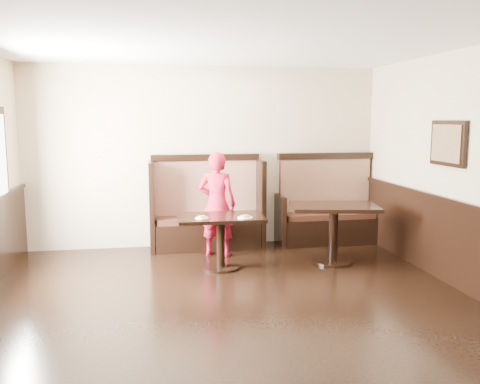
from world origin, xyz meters
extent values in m
plane|color=black|center=(0.00, 0.00, 0.00)|extent=(7.00, 7.00, 0.00)
plane|color=tan|center=(0.00, 3.50, 1.40)|extent=(5.50, 0.00, 5.50)
plane|color=white|center=(0.00, 0.00, 2.80)|extent=(7.00, 7.00, 0.00)
cube|color=black|center=(2.71, 1.20, 1.70)|extent=(0.04, 0.70, 0.55)
cube|color=olive|center=(2.69, 1.20, 1.70)|extent=(0.01, 0.60, 0.45)
cube|color=black|center=(0.00, 3.22, 0.21)|extent=(1.60, 0.50, 0.42)
cube|color=#361A11|center=(0.00, 3.22, 0.46)|extent=(1.54, 0.46, 0.09)
cube|color=#450D13|center=(0.00, 3.43, 0.90)|extent=(1.60, 0.12, 0.92)
cube|color=black|center=(0.00, 3.43, 1.40)|extent=(1.68, 0.16, 0.10)
cube|color=black|center=(-0.84, 3.32, 0.68)|extent=(0.07, 0.72, 1.36)
cube|color=black|center=(0.84, 3.32, 0.68)|extent=(0.07, 0.72, 1.36)
cube|color=black|center=(1.95, 3.22, 0.21)|extent=(1.50, 0.50, 0.42)
cube|color=#361A11|center=(1.95, 3.22, 0.46)|extent=(1.44, 0.46, 0.09)
cube|color=#450D13|center=(1.95, 3.43, 0.90)|extent=(1.50, 0.12, 0.92)
cube|color=black|center=(1.95, 3.43, 1.40)|extent=(1.58, 0.16, 0.10)
cube|color=black|center=(1.16, 3.32, 0.40)|extent=(0.07, 0.72, 0.80)
cube|color=black|center=(2.74, 3.32, 0.40)|extent=(0.07, 0.72, 0.80)
cube|color=black|center=(0.06, 2.13, 0.70)|extent=(1.15, 0.73, 0.05)
cylinder|color=black|center=(0.06, 2.13, 0.34)|extent=(0.11, 0.11, 0.66)
cylinder|color=black|center=(0.06, 2.13, 0.01)|extent=(0.49, 0.49, 0.03)
cube|color=black|center=(1.64, 2.15, 0.79)|extent=(1.29, 0.96, 0.05)
cylinder|color=black|center=(1.64, 2.15, 0.38)|extent=(0.13, 0.13, 0.75)
cylinder|color=black|center=(1.64, 2.15, 0.02)|extent=(0.56, 0.56, 0.03)
imported|color=#AF122D|center=(0.10, 2.79, 0.76)|extent=(0.65, 0.55, 1.53)
cylinder|color=white|center=(-0.20, 2.00, 0.73)|extent=(0.18, 0.18, 0.01)
cylinder|color=tan|center=(-0.20, 2.00, 0.74)|extent=(0.11, 0.11, 0.01)
cylinder|color=#EABA54|center=(-0.20, 2.00, 0.75)|extent=(0.09, 0.09, 0.01)
cylinder|color=white|center=(0.35, 1.93, 0.73)|extent=(0.20, 0.20, 0.01)
cylinder|color=tan|center=(0.35, 1.93, 0.74)|extent=(0.12, 0.12, 0.02)
cylinder|color=#EABA54|center=(0.35, 1.93, 0.75)|extent=(0.11, 0.11, 0.01)
camera|label=1|loc=(-0.83, -4.42, 2.00)|focal=38.00mm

